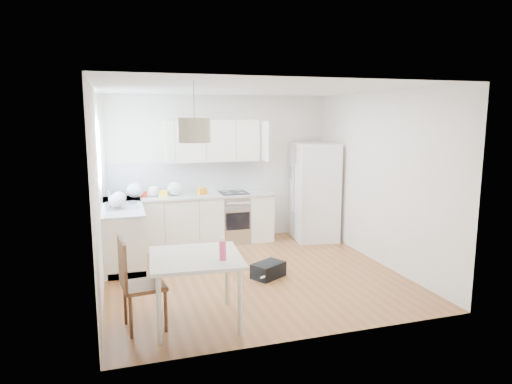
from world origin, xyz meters
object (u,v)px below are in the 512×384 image
dining_chair (144,284)px  gym_bag (268,270)px  dining_table (196,264)px  refrigerator (315,191)px

dining_chair → gym_bag: size_ratio=2.20×
dining_table → gym_bag: bearing=47.0°
dining_chair → gym_bag: (1.82, 1.11, -0.41)m
refrigerator → dining_chair: refrigerator is taller
dining_table → dining_chair: dining_chair is taller
refrigerator → gym_bag: bearing=-123.1°
refrigerator → gym_bag: 2.48m
dining_table → gym_bag: dining_table is taller
dining_chair → gym_bag: bearing=24.2°
dining_table → gym_bag: (1.25, 1.15, -0.59)m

